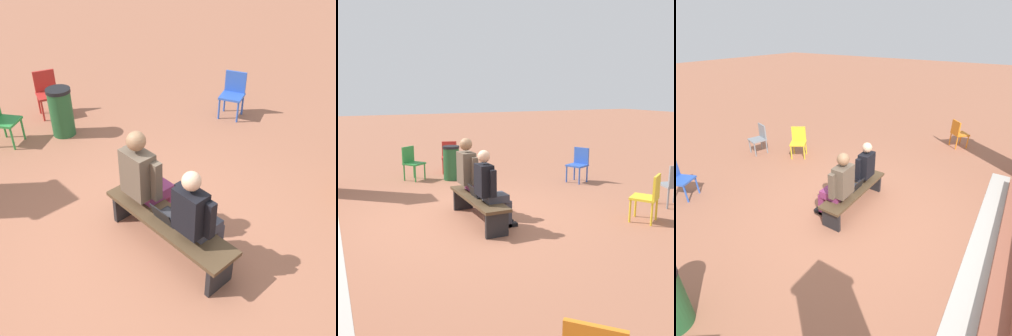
# 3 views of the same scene
# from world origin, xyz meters

# --- Properties ---
(ground_plane) EXTENTS (60.00, 60.00, 0.00)m
(ground_plane) POSITION_xyz_m (0.00, 0.00, 0.00)
(ground_plane) COLOR #9E6047
(concrete_strip) EXTENTS (6.40, 0.40, 0.01)m
(concrete_strip) POSITION_xyz_m (-0.23, 2.33, 0.00)
(concrete_strip) COLOR #B7B2A8
(concrete_strip) RESTS_ON ground
(bench) EXTENTS (1.80, 0.44, 0.45)m
(bench) POSITION_xyz_m (-0.23, -0.07, 0.35)
(bench) COLOR #4C3823
(bench) RESTS_ON ground
(person_student) EXTENTS (0.52, 0.66, 1.31)m
(person_student) POSITION_xyz_m (-0.61, -0.13, 0.70)
(person_student) COLOR #383842
(person_student) RESTS_ON ground
(person_adult) EXTENTS (0.58, 0.73, 1.41)m
(person_adult) POSITION_xyz_m (0.23, -0.14, 0.74)
(person_adult) COLOR #7F2D5B
(person_adult) RESTS_ON ground
(laptop) EXTENTS (0.32, 0.29, 0.21)m
(laptop) POSITION_xyz_m (-0.23, -0.06, 0.50)
(laptop) COLOR black
(laptop) RESTS_ON bench
(plastic_chair_near_bench_left) EXTENTS (0.59, 0.59, 0.84)m
(plastic_chair_near_bench_left) POSITION_xyz_m (-4.67, 0.91, 0.48)
(plastic_chair_near_bench_left) COLOR orange
(plastic_chair_near_bench_left) RESTS_ON ground
(plastic_chair_far_right) EXTENTS (0.52, 0.52, 0.84)m
(plastic_chair_far_right) POSITION_xyz_m (-1.01, -3.82, 0.48)
(plastic_chair_far_right) COLOR gray
(plastic_chair_far_right) RESTS_ON ground
(plastic_chair_mid_courtyard) EXTENTS (0.55, 0.55, 0.84)m
(plastic_chair_mid_courtyard) POSITION_xyz_m (1.55, -3.40, 0.48)
(plastic_chair_mid_courtyard) COLOR #2D56B7
(plastic_chair_mid_courtyard) RESTS_ON ground
(plastic_chair_near_bench_right) EXTENTS (0.58, 0.58, 0.84)m
(plastic_chair_near_bench_right) POSITION_xyz_m (-1.47, -2.71, 0.48)
(plastic_chair_near_bench_right) COLOR gold
(plastic_chair_near_bench_right) RESTS_ON ground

